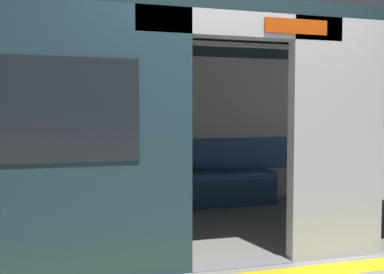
{
  "coord_description": "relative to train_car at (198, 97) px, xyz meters",
  "views": [
    {
      "loc": [
        1.25,
        3.16,
        1.25
      ],
      "look_at": [
        0.1,
        -1.22,
        1.01
      ],
      "focal_mm": 38.36,
      "sensor_mm": 36.0,
      "label": 1
    }
  ],
  "objects": [
    {
      "name": "person_seated",
      "position": [
        0.21,
        -0.95,
        -0.77
      ],
      "size": [
        0.55,
        0.69,
        1.19
      ],
      "color": "#4C8CC6",
      "rests_on": "ground_plane"
    },
    {
      "name": "train_car",
      "position": [
        0.0,
        0.0,
        0.0
      ],
      "size": [
        6.4,
        2.68,
        2.2
      ],
      "color": "#ADAFB5",
      "rests_on": "ground_plane"
    },
    {
      "name": "grab_pole_door",
      "position": [
        0.33,
        0.72,
        -0.42
      ],
      "size": [
        0.04,
        0.04,
        2.06
      ],
      "primitive_type": "cylinder",
      "color": "silver",
      "rests_on": "ground_plane"
    },
    {
      "name": "bench_seat",
      "position": [
        -0.05,
        -1.0,
        -1.1
      ],
      "size": [
        2.66,
        0.44,
        0.46
      ],
      "color": "#38609E",
      "rests_on": "ground_plane"
    },
    {
      "name": "book",
      "position": [
        -0.23,
        -1.04,
        -0.98
      ],
      "size": [
        0.19,
        0.25,
        0.03
      ],
      "primitive_type": "cube",
      "rotation": [
        0.0,
        0.0,
        -0.2
      ],
      "color": "#33723F",
      "rests_on": "bench_seat"
    },
    {
      "name": "ground_plane",
      "position": [
        -0.05,
        1.16,
        -1.45
      ],
      "size": [
        60.0,
        60.0,
        0.0
      ],
      "primitive_type": "plane",
      "color": "gray"
    },
    {
      "name": "handbag",
      "position": [
        0.65,
        -1.06,
        -0.91
      ],
      "size": [
        0.26,
        0.15,
        0.17
      ],
      "color": "black",
      "rests_on": "bench_seat"
    }
  ]
}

